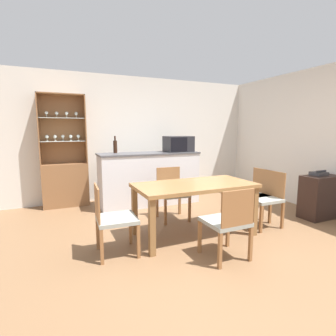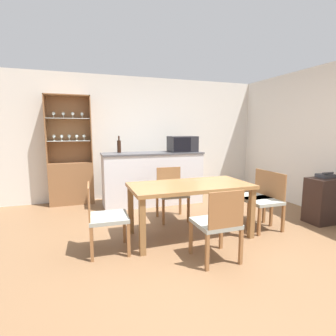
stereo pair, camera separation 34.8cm
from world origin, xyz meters
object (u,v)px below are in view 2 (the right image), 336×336
at_px(display_cabinet, 71,174).
at_px(dining_chair_head_far, 171,193).
at_px(dining_table, 190,190).
at_px(wine_bottle, 119,146).
at_px(microwave, 182,144).
at_px(dining_chair_side_right_near, 265,200).
at_px(side_cabinet, 327,200).
at_px(dining_chair_side_left_near, 105,217).
at_px(telephone, 326,175).
at_px(dining_chair_side_right_far, 254,196).
at_px(dining_chair_head_near, 217,223).

height_order(display_cabinet, dining_chair_head_far, display_cabinet).
distance_m(dining_table, wine_bottle, 2.05).
relative_size(microwave, wine_bottle, 1.68).
distance_m(dining_chair_side_right_near, side_cabinet, 1.12).
relative_size(dining_table, microwave, 3.01).
xyz_separation_m(dining_chair_side_left_near, dining_chair_side_right_near, (2.30, -0.00, 0.00)).
relative_size(display_cabinet, telephone, 8.83).
relative_size(dining_chair_side_right_far, side_cabinet, 1.17).
relative_size(dining_chair_side_left_near, dining_chair_side_right_near, 1.00).
height_order(dining_chair_head_far, telephone, dining_chair_head_far).
bearing_deg(dining_chair_side_right_near, dining_table, 84.22).
xyz_separation_m(display_cabinet, dining_chair_side_right_far, (2.70, -2.11, -0.17)).
bearing_deg(dining_chair_head_near, wine_bottle, 103.70).
height_order(dining_chair_head_near, telephone, dining_chair_head_near).
relative_size(dining_table, side_cabinet, 2.29).
relative_size(dining_chair_side_left_near, dining_chair_head_far, 1.00).
bearing_deg(microwave, side_cabinet, -47.98).
distance_m(dining_chair_head_far, microwave, 1.31).
bearing_deg(telephone, dining_chair_head_near, -165.47).
height_order(dining_chair_side_right_far, dining_chair_head_near, same).
distance_m(dining_chair_head_far, wine_bottle, 1.49).
bearing_deg(telephone, side_cabinet, -77.29).
xyz_separation_m(dining_chair_side_right_near, microwave, (-0.58, 1.79, 0.74)).
relative_size(dining_chair_side_right_far, dining_chair_head_far, 1.00).
height_order(dining_chair_side_right_far, wine_bottle, wine_bottle).
xyz_separation_m(dining_chair_side_right_far, dining_chair_side_right_near, (0.00, -0.24, 0.00)).
distance_m(dining_table, dining_chair_side_right_far, 1.17).
distance_m(display_cabinet, dining_chair_head_far, 2.16).
distance_m(side_cabinet, telephone, 0.39).
distance_m(dining_chair_side_right_far, wine_bottle, 2.61).
bearing_deg(dining_chair_side_right_near, side_cabinet, -94.19).
bearing_deg(wine_bottle, dining_table, -70.57).
bearing_deg(display_cabinet, microwave, -14.95).
height_order(display_cabinet, wine_bottle, display_cabinet).
height_order(dining_chair_side_right_near, side_cabinet, dining_chair_side_right_near).
xyz_separation_m(dining_chair_head_far, side_cabinet, (2.26, -0.95, -0.08)).
relative_size(dining_chair_head_near, wine_bottle, 2.60).
bearing_deg(dining_chair_head_near, side_cabinet, 12.87).
height_order(display_cabinet, dining_chair_side_right_far, display_cabinet).
distance_m(dining_table, dining_chair_side_left_near, 1.17).
bearing_deg(telephone, wine_bottle, 145.04).
bearing_deg(telephone, dining_chair_side_right_far, 165.49).
height_order(display_cabinet, dining_chair_side_right_near, display_cabinet).
relative_size(display_cabinet, microwave, 3.90).
bearing_deg(dining_table, telephone, -4.13).
xyz_separation_m(dining_chair_side_right_near, side_cabinet, (1.11, -0.09, -0.08)).
bearing_deg(side_cabinet, wine_bottle, 144.52).
height_order(dining_chair_side_right_near, telephone, dining_chair_side_right_near).
relative_size(dining_chair_side_right_far, dining_chair_head_near, 1.00).
bearing_deg(side_cabinet, dining_table, 174.70).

